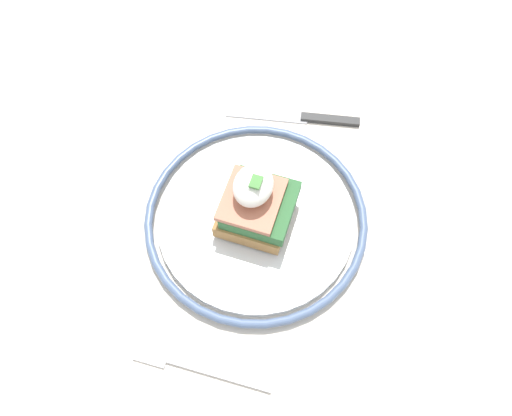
{
  "coord_description": "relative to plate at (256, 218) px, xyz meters",
  "views": [
    {
      "loc": [
        -0.23,
        -0.08,
        1.3
      ],
      "look_at": [
        0.02,
        0.01,
        0.78
      ],
      "focal_mm": 35.0,
      "sensor_mm": 36.0,
      "label": 1
    }
  ],
  "objects": [
    {
      "name": "plate",
      "position": [
        0.0,
        0.0,
        0.0
      ],
      "size": [
        0.27,
        0.27,
        0.02
      ],
      "color": "silver",
      "rests_on": "dining_table"
    },
    {
      "name": "sandwich",
      "position": [
        0.0,
        0.0,
        0.04
      ],
      "size": [
        0.08,
        0.08,
        0.08
      ],
      "color": "#9E703D",
      "rests_on": "plate"
    },
    {
      "name": "knife",
      "position": [
        0.17,
        -0.01,
        -0.01
      ],
      "size": [
        0.05,
        0.18,
        0.01
      ],
      "color": "#2D2D2D",
      "rests_on": "dining_table"
    },
    {
      "name": "dining_table",
      "position": [
        -0.02,
        -0.01,
        -0.12
      ],
      "size": [
        1.08,
        0.84,
        0.74
      ],
      "color": "beige",
      "rests_on": "ground_plane"
    },
    {
      "name": "ground_plane",
      "position": [
        -0.02,
        -0.01,
        -0.75
      ],
      "size": [
        6.0,
        6.0,
        0.0
      ],
      "primitive_type": "plane",
      "color": "#B2ADA3"
    },
    {
      "name": "fork",
      "position": [
        -0.18,
        0.01,
        -0.01
      ],
      "size": [
        0.02,
        0.15,
        0.0
      ],
      "color": "silver",
      "rests_on": "dining_table"
    }
  ]
}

